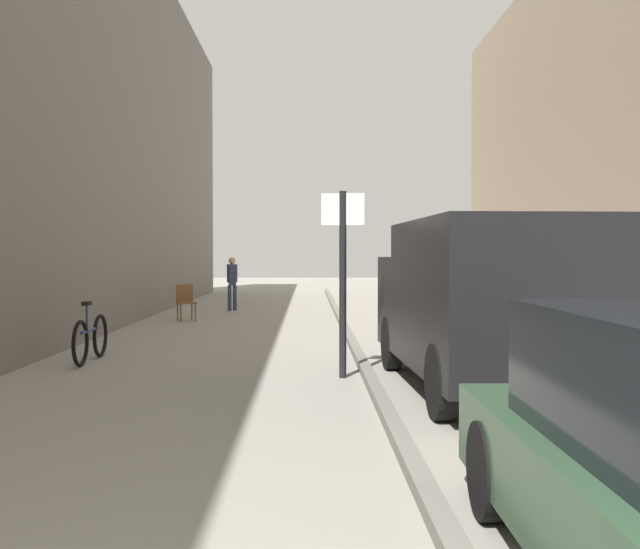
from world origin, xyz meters
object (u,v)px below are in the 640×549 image
Objects in this scene: delivery_van at (487,299)px; cafe_chair_near_window at (186,300)px; pedestrian_main_foreground at (232,280)px; street_sign_post at (343,267)px; bicycle_leaning at (91,338)px.

delivery_van reaches higher than cafe_chair_near_window.
pedestrian_main_foreground is 0.63× the size of street_sign_post.
delivery_van reaches higher than bicycle_leaning.
street_sign_post is 1.47× the size of bicycle_leaning.
delivery_van is at bearing -84.43° from pedestrian_main_foreground.
delivery_van reaches higher than pedestrian_main_foreground.
street_sign_post reaches higher than pedestrian_main_foreground.
pedestrian_main_foreground is at bearing -126.93° from cafe_chair_near_window.
pedestrian_main_foreground reaches higher than bicycle_leaning.
street_sign_post is at bearing -21.36° from bicycle_leaning.
cafe_chair_near_window is (-5.43, 9.74, -0.61)m from delivery_van.
delivery_van is (4.58, -13.09, 0.22)m from pedestrian_main_foreground.
pedestrian_main_foreground is 0.92× the size of bicycle_leaning.
bicycle_leaning is at bearing -109.98° from pedestrian_main_foreground.
bicycle_leaning is 1.88× the size of cafe_chair_near_window.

